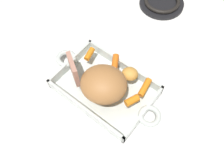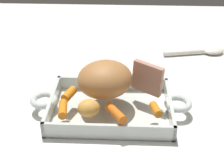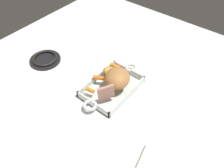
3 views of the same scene
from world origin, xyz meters
name	(u,v)px [view 2 (image 2 of 3)]	position (x,y,z in m)	size (l,w,h in m)	color
ground_plane	(111,112)	(0.00, 0.00, 0.00)	(1.63, 1.63, 0.00)	white
roasting_dish	(110,108)	(0.00, 0.00, 0.01)	(0.39, 0.20, 0.04)	silver
pork_roast	(105,79)	(0.01, -0.02, 0.08)	(0.13, 0.12, 0.08)	#B2753F
roast_slice_thick	(147,78)	(-0.09, -0.04, 0.08)	(0.01, 0.08, 0.08)	tan
baby_carrot_southwest	(63,109)	(0.10, 0.06, 0.05)	(0.02, 0.02, 0.06)	orange
baby_carrot_center_left	(116,113)	(-0.01, 0.07, 0.05)	(0.02, 0.02, 0.07)	orange
baby_carrot_long	(69,94)	(0.10, 0.00, 0.05)	(0.02, 0.02, 0.04)	orange
baby_carrot_southeast	(156,109)	(-0.10, 0.05, 0.05)	(0.02, 0.02, 0.04)	orange
potato_corner	(89,108)	(0.04, 0.06, 0.06)	(0.05, 0.04, 0.04)	gold
serving_spoon	(203,51)	(-0.29, -0.33, 0.01)	(0.21, 0.07, 0.02)	white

